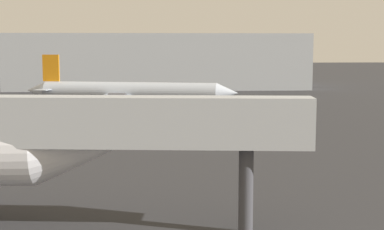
% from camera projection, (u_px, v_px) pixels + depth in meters
% --- Properties ---
extents(airplane_distant, '(28.84, 21.17, 7.84)m').
position_uv_depth(airplane_distant, '(128.00, 92.00, 74.22)').
color(airplane_distant, '#B2BCCC').
rests_on(airplane_distant, ground_plane).
extents(jet_bridge, '(22.85, 4.70, 6.77)m').
position_uv_depth(jet_bridge, '(51.00, 124.00, 26.46)').
color(jet_bridge, '#B2B7BC').
rests_on(jet_bridge, ground_plane).
extents(terminal_building, '(62.67, 26.81, 11.59)m').
position_uv_depth(terminal_building, '(158.00, 61.00, 124.44)').
color(terminal_building, '#999EA3').
rests_on(terminal_building, ground_plane).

